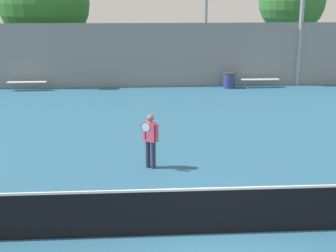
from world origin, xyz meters
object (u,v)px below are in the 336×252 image
object	(u,v)px
bench_courtside_far	(27,82)
tree_green_tall	(45,3)
tree_green_broad	(292,1)
trash_bin	(229,80)
bench_courtside_near	(260,80)
tennis_net	(212,211)
tennis_player	(150,138)

from	to	relation	value
bench_courtside_far	tree_green_tall	bearing A→B (deg)	82.36
tree_green_tall	tree_green_broad	distance (m)	15.40
trash_bin	tree_green_tall	bearing A→B (deg)	160.01
trash_bin	tree_green_tall	world-z (taller)	tree_green_tall
trash_bin	tree_green_broad	world-z (taller)	tree_green_broad
bench_courtside_far	tree_green_broad	size ratio (longest dim) A/B	0.31
bench_courtside_near	tennis_net	bearing A→B (deg)	-107.87
tree_green_broad	tennis_net	bearing A→B (deg)	-111.48
tennis_net	trash_bin	bearing A→B (deg)	77.88
bench_courtside_far	tree_green_tall	xyz separation A→B (m)	(0.51, 3.83, 4.07)
tree_green_tall	tree_green_broad	xyz separation A→B (m)	(15.36, 1.12, 0.12)
bench_courtside_far	tree_green_broad	world-z (taller)	tree_green_broad
tennis_player	tree_green_tall	bearing A→B (deg)	141.24
bench_courtside_far	tree_green_broad	distance (m)	17.15
tennis_net	bench_courtside_far	distance (m)	17.96
tennis_player	bench_courtside_near	world-z (taller)	tennis_player
bench_courtside_near	tree_green_tall	size ratio (longest dim) A/B	0.29
tennis_net	tree_green_broad	world-z (taller)	tree_green_broad
bench_courtside_near	tree_green_broad	xyz separation A→B (m)	(3.11, 4.95, 4.19)
bench_courtside_near	bench_courtside_far	bearing A→B (deg)	-180.00
tree_green_tall	tennis_player	bearing A→B (deg)	-70.15
trash_bin	tree_green_broad	xyz separation A→B (m)	(4.86, 4.94, 4.19)
tennis_player	tree_green_broad	bearing A→B (deg)	92.31
tennis_player	bench_courtside_near	xyz separation A→B (m)	(6.45, 12.24, -0.47)
tennis_player	bench_courtside_far	distance (m)	13.78
bench_courtside_near	bench_courtside_far	xyz separation A→B (m)	(-12.76, -0.00, -0.00)
bench_courtside_near	bench_courtside_far	world-z (taller)	same
tennis_player	tree_green_tall	distance (m)	17.46
bench_courtside_far	trash_bin	size ratio (longest dim) A/B	2.43
tennis_net	tennis_player	world-z (taller)	tennis_player
tennis_net	bench_courtside_far	size ratio (longest dim) A/B	5.89
tennis_net	tree_green_broad	distance (m)	23.22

